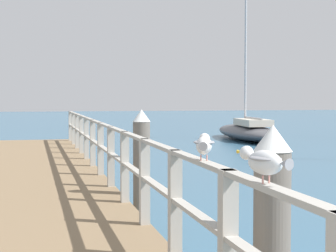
{
  "coord_description": "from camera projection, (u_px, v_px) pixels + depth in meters",
  "views": [
    {
      "loc": [
        -0.07,
        0.08,
        2.0
      ],
      "look_at": [
        2.53,
        10.94,
        1.43
      ],
      "focal_mm": 60.8,
      "sensor_mm": 36.0,
      "label": 1
    }
  ],
  "objects": [
    {
      "name": "pier_railing",
      "position": [
        105.0,
        146.0,
        10.92
      ],
      "size": [
        0.12,
        20.4,
        1.08
      ],
      "color": "#B2ADA3",
      "rests_on": "pier_deck"
    },
    {
      "name": "seagull_background",
      "position": [
        204.0,
        144.0,
        4.66
      ],
      "size": [
        0.24,
        0.46,
        0.21
      ],
      "rotation": [
        0.0,
        0.0,
        5.95
      ],
      "color": "white",
      "rests_on": "pier_railing"
    },
    {
      "name": "boat_2",
      "position": [
        248.0,
        131.0,
        26.39
      ],
      "size": [
        2.56,
        7.2,
        8.08
      ],
      "rotation": [
        0.0,
        0.0,
        -0.08
      ],
      "color": "#4C4C51",
      "rests_on": "ground_plane"
    },
    {
      "name": "dock_piling_far",
      "position": [
        142.0,
        164.0,
        9.35
      ],
      "size": [
        0.29,
        0.29,
        1.8
      ],
      "color": "#6B6056",
      "rests_on": "ground_plane"
    },
    {
      "name": "dock_piling_near",
      "position": [
        272.0,
        242.0,
        4.28
      ],
      "size": [
        0.29,
        0.29,
        1.8
      ],
      "color": "#6B6056",
      "rests_on": "ground_plane"
    },
    {
      "name": "pier_deck",
      "position": [
        37.0,
        193.0,
        10.66
      ],
      "size": [
        2.75,
        21.88,
        0.4
      ],
      "primitive_type": "cube",
      "color": "#846B4C",
      "rests_on": "ground_plane"
    },
    {
      "name": "seagull_foreground",
      "position": [
        264.0,
        161.0,
        3.44
      ],
      "size": [
        0.24,
        0.47,
        0.21
      ],
      "rotation": [
        0.0,
        0.0,
        0.31
      ],
      "color": "white",
      "rests_on": "pier_railing"
    }
  ]
}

